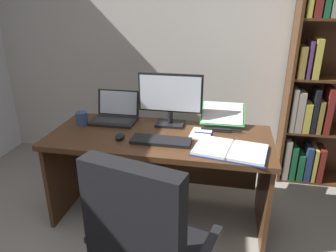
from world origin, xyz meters
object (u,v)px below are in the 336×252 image
open_binder (230,150)px  pen (204,133)px  bookshelf (323,87)px  reading_stand_with_book (223,116)px  keyboard (161,141)px  coffee_mug (82,118)px  desk (162,154)px  laptop (115,115)px  monitor (170,99)px  computer_mouse (120,136)px  notepad (201,134)px

open_binder → pen: size_ratio=3.74×
bookshelf → reading_stand_with_book: (-0.85, -0.57, -0.13)m
open_binder → keyboard: bearing=-176.0°
coffee_mug → open_binder: bearing=-12.5°
desk → open_binder: 0.61m
bookshelf → reading_stand_with_book: 1.03m
keyboard → open_binder: bearing=-6.0°
open_binder → coffee_mug: bearing=177.5°
desk → bookshelf: bearing=31.2°
desk → reading_stand_with_book: (0.44, 0.22, 0.27)m
laptop → reading_stand_with_book: size_ratio=1.05×
monitor → open_binder: 0.65m
bookshelf → desk: bearing=-148.8°
coffee_mug → monitor: bearing=11.0°
desk → keyboard: keyboard is taller
keyboard → open_binder: size_ratio=0.80×
monitor → coffee_mug: size_ratio=4.76×
laptop → reading_stand_with_book: bearing=4.7°
laptop → open_binder: 1.02m
bookshelf → open_binder: bearing=-127.2°
coffee_mug → computer_mouse: bearing=-28.1°
notepad → pen: 0.02m
bookshelf → monitor: (-1.26, -0.64, 0.00)m
laptop → coffee_mug: laptop is taller
monitor → keyboard: (-0.00, -0.34, -0.20)m
open_binder → notepad: 0.33m
desk → bookshelf: 1.57m
coffee_mug → keyboard: bearing=-16.8°
laptop → computer_mouse: size_ratio=3.43×
desk → keyboard: bearing=-78.9°
keyboard → computer_mouse: 0.30m
desk → open_binder: open_binder is taller
laptop → pen: 0.76m
desk → open_binder: bearing=-25.3°
desk → open_binder: (0.52, -0.24, 0.20)m
bookshelf → monitor: bearing=-153.2°
monitor → reading_stand_with_book: 0.43m
bookshelf → laptop: 1.84m
desk → notepad: (0.30, 0.00, 0.20)m
desk → monitor: monitor is taller
bookshelf → coffee_mug: 2.10m
reading_stand_with_book → coffee_mug: reading_stand_with_book is taller
computer_mouse → monitor: bearing=48.8°
monitor → open_binder: (0.48, -0.39, -0.20)m
pen → monitor: bearing=152.3°
keyboard → coffee_mug: size_ratio=3.98×
pen → desk: bearing=-179.6°
coffee_mug → laptop: bearing=30.3°
monitor → open_binder: bearing=-39.4°
bookshelf → open_binder: 1.31m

